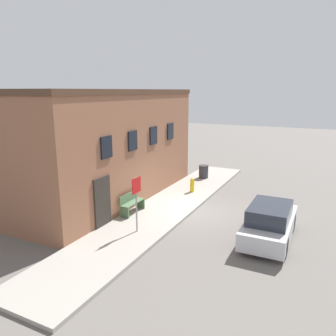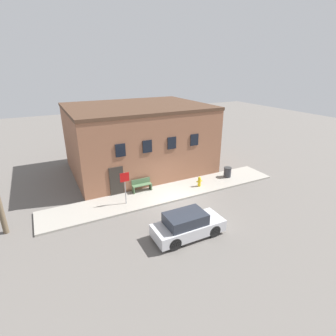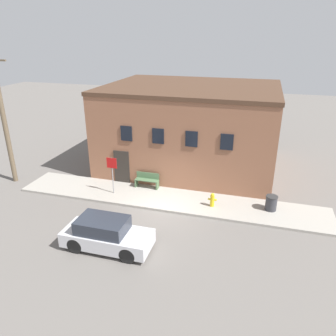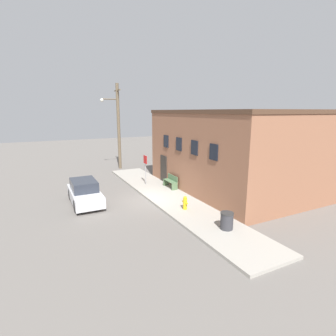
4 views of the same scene
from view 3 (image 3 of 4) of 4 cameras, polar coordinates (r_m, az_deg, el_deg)
The scene contains 9 objects.
ground_plane at distance 17.67m, azimuth -1.24°, elevation -7.63°, with size 80.00×80.00×0.00m, color #66605B.
sidewalk at distance 18.77m, azimuth -0.01°, elevation -5.45°, with size 17.65×2.71×0.14m.
brick_building at distance 22.96m, azimuth 4.03°, elevation 7.22°, with size 11.35×8.92×5.64m.
fire_hydrant at distance 17.90m, azimuth 7.72°, elevation -5.50°, with size 0.48×0.23×0.78m.
stop_sign at distance 18.95m, azimuth -9.71°, elevation -0.18°, with size 0.61×0.06×2.20m.
bench at distance 19.88m, azimuth -3.66°, elevation -2.15°, with size 1.43×0.44×0.91m.
trash_bin at distance 18.22m, azimuth 17.53°, elevation -5.82°, with size 0.62×0.62×0.81m.
utility_pole at distance 22.05m, azimuth -26.92°, elevation 8.11°, with size 1.80×1.78×8.09m.
parked_car at distance 14.90m, azimuth -10.71°, elevation -11.29°, with size 3.93×1.61×1.44m.
Camera 3 is at (4.58, -14.56, 8.90)m, focal length 35.00 mm.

